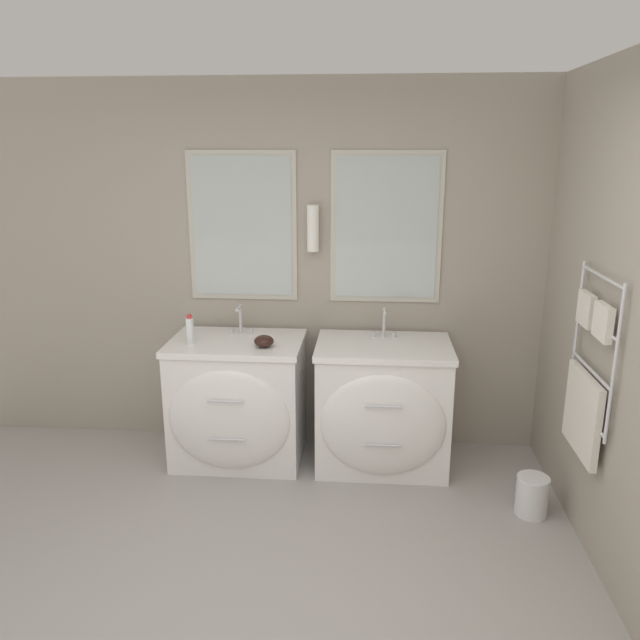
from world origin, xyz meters
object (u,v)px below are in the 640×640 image
at_px(waste_bin, 532,495).
at_px(toiletry_bottle, 190,330).
at_px(vanity_left, 237,401).
at_px(vanity_right, 382,406).
at_px(amenity_bowl, 264,341).

bearing_deg(waste_bin, toiletry_bottle, 167.97).
bearing_deg(vanity_left, toiletry_bottle, -167.51).
height_order(vanity_right, toiletry_bottle, toiletry_bottle).
relative_size(vanity_right, toiletry_bottle, 4.49).
height_order(vanity_left, toiletry_bottle, toiletry_bottle).
height_order(toiletry_bottle, amenity_bowl, toiletry_bottle).
distance_m(toiletry_bottle, waste_bin, 2.39).
relative_size(vanity_right, amenity_bowl, 6.94).
distance_m(vanity_right, amenity_bowl, 0.92).
bearing_deg(vanity_right, waste_bin, -30.54).
bearing_deg(waste_bin, vanity_right, 149.46).
bearing_deg(vanity_left, waste_bin, -15.56).
bearing_deg(waste_bin, amenity_bowl, 165.33).
height_order(vanity_left, waste_bin, vanity_left).
bearing_deg(vanity_right, amenity_bowl, -173.62).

